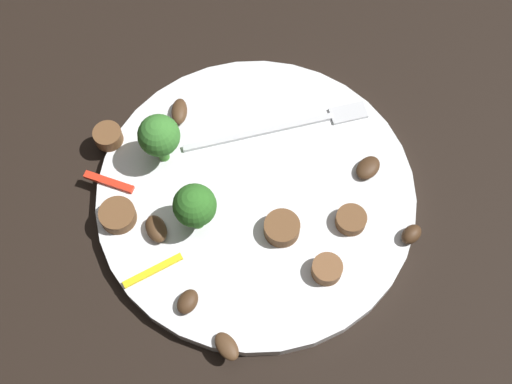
# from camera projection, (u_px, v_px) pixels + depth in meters

# --- Properties ---
(ground_plane) EXTENTS (1.40, 1.40, 0.00)m
(ground_plane) POSITION_uv_depth(u_px,v_px,m) (256.00, 199.00, 0.62)
(ground_plane) COLOR black
(plate) EXTENTS (0.29, 0.29, 0.01)m
(plate) POSITION_uv_depth(u_px,v_px,m) (256.00, 195.00, 0.62)
(plate) COLOR white
(plate) RESTS_ON ground_plane
(fork) EXTENTS (0.18, 0.06, 0.00)m
(fork) POSITION_uv_depth(u_px,v_px,m) (290.00, 126.00, 0.64)
(fork) COLOR silver
(fork) RESTS_ON plate
(broccoli_floret_0) EXTENTS (0.04, 0.04, 0.06)m
(broccoli_floret_0) POSITION_uv_depth(u_px,v_px,m) (159.00, 136.00, 0.59)
(broccoli_floret_0) COLOR #408630
(broccoli_floret_0) RESTS_ON plate
(broccoli_floret_1) EXTENTS (0.04, 0.04, 0.06)m
(broccoli_floret_1) POSITION_uv_depth(u_px,v_px,m) (196.00, 209.00, 0.56)
(broccoli_floret_1) COLOR #347525
(broccoli_floret_1) RESTS_ON plate
(sausage_slice_0) EXTENTS (0.04, 0.04, 0.01)m
(sausage_slice_0) POSITION_uv_depth(u_px,v_px,m) (278.00, 231.00, 0.59)
(sausage_slice_0) COLOR brown
(sausage_slice_0) RESTS_ON plate
(sausage_slice_1) EXTENTS (0.04, 0.04, 0.01)m
(sausage_slice_1) POSITION_uv_depth(u_px,v_px,m) (118.00, 215.00, 0.59)
(sausage_slice_1) COLOR brown
(sausage_slice_1) RESTS_ON plate
(sausage_slice_2) EXTENTS (0.04, 0.04, 0.01)m
(sausage_slice_2) POSITION_uv_depth(u_px,v_px,m) (351.00, 220.00, 0.59)
(sausage_slice_2) COLOR brown
(sausage_slice_2) RESTS_ON plate
(sausage_slice_3) EXTENTS (0.04, 0.04, 0.01)m
(sausage_slice_3) POSITION_uv_depth(u_px,v_px,m) (108.00, 136.00, 0.63)
(sausage_slice_3) COLOR brown
(sausage_slice_3) RESTS_ON plate
(sausage_slice_4) EXTENTS (0.04, 0.04, 0.01)m
(sausage_slice_4) POSITION_uv_depth(u_px,v_px,m) (327.00, 269.00, 0.57)
(sausage_slice_4) COLOR brown
(sausage_slice_4) RESTS_ON plate
(mushroom_0) EXTENTS (0.02, 0.03, 0.01)m
(mushroom_0) POSITION_uv_depth(u_px,v_px,m) (227.00, 346.00, 0.55)
(mushroom_0) COLOR #4C331E
(mushroom_0) RESTS_ON plate
(mushroom_1) EXTENTS (0.02, 0.03, 0.01)m
(mushroom_1) POSITION_uv_depth(u_px,v_px,m) (156.00, 229.00, 0.59)
(mushroom_1) COLOR #4C331E
(mushroom_1) RESTS_ON plate
(mushroom_2) EXTENTS (0.03, 0.03, 0.01)m
(mushroom_2) POSITION_uv_depth(u_px,v_px,m) (179.00, 111.00, 0.64)
(mushroom_2) COLOR #4C331E
(mushroom_2) RESTS_ON plate
(mushroom_3) EXTENTS (0.03, 0.03, 0.01)m
(mushroom_3) POSITION_uv_depth(u_px,v_px,m) (188.00, 302.00, 0.56)
(mushroom_3) COLOR #422B19
(mushroom_3) RESTS_ON plate
(mushroom_4) EXTENTS (0.02, 0.02, 0.01)m
(mushroom_4) POSITION_uv_depth(u_px,v_px,m) (411.00, 234.00, 0.59)
(mushroom_4) COLOR #422B19
(mushroom_4) RESTS_ON plate
(mushroom_5) EXTENTS (0.03, 0.03, 0.01)m
(mushroom_5) POSITION_uv_depth(u_px,v_px,m) (368.00, 168.00, 0.62)
(mushroom_5) COLOR #422B19
(mushroom_5) RESTS_ON plate
(pepper_strip_0) EXTENTS (0.06, 0.01, 0.00)m
(pepper_strip_0) POSITION_uv_depth(u_px,v_px,m) (153.00, 271.00, 0.58)
(pepper_strip_0) COLOR yellow
(pepper_strip_0) RESTS_ON plate
(pepper_strip_1) EXTENTS (0.04, 0.04, 0.00)m
(pepper_strip_1) POSITION_uv_depth(u_px,v_px,m) (109.00, 182.00, 0.61)
(pepper_strip_1) COLOR red
(pepper_strip_1) RESTS_ON plate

